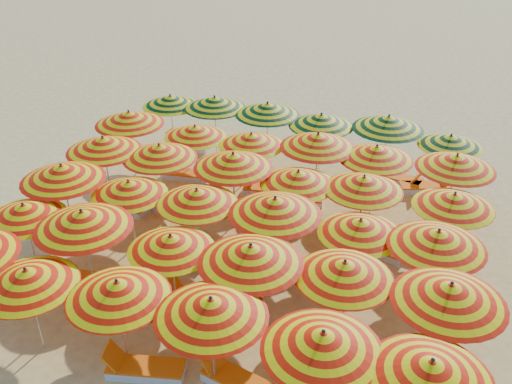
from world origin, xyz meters
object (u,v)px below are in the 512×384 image
umbrella_2 (118,290)px  umbrella_12 (62,173)px  umbrella_22 (364,183)px  lounger_8 (124,204)px  lounger_9 (151,201)px  umbrella_28 (376,153)px  umbrella_27 (318,141)px  umbrella_15 (275,206)px  lounger_16 (399,179)px  umbrella_18 (103,144)px  umbrella_33 (321,120)px  umbrella_20 (233,161)px  lounger_17 (426,187)px  beachgoer_b (338,261)px  umbrella_9 (251,254)px  umbrella_31 (215,103)px  umbrella_13 (129,188)px  lounger_6 (253,268)px  lounger_12 (187,174)px  umbrella_8 (171,243)px  umbrella_11 (450,293)px  lounger_15 (188,145)px  umbrella_6 (24,212)px  umbrella_3 (211,308)px  umbrella_14 (197,197)px  lounger_4 (195,304)px  umbrella_7 (82,220)px  umbrella_29 (456,162)px  umbrella_10 (344,270)px  lounger_3 (78,280)px  umbrella_4 (323,342)px  lounger_5 (181,251)px  lounger_14 (295,199)px  umbrella_19 (160,152)px  umbrella_25 (195,131)px  umbrella_32 (267,109)px  umbrella_26 (251,140)px  lounger_13 (267,189)px  umbrella_34 (388,123)px  umbrella_30 (170,101)px  umbrella_17 (438,239)px  umbrella_35 (450,141)px  lounger_1 (238,382)px  umbrella_16 (360,227)px  umbrella_21 (298,178)px

umbrella_2 → umbrella_12: size_ratio=0.96×
umbrella_22 → lounger_8: umbrella_22 is taller
lounger_9 → umbrella_28: bearing=-146.5°
umbrella_27 → umbrella_28: 1.86m
umbrella_15 → lounger_16: bearing=67.8°
umbrella_18 → umbrella_33: size_ratio=0.91×
umbrella_18 → umbrella_20: umbrella_20 is taller
lounger_17 → beachgoer_b: (-1.95, -6.00, 0.63)m
umbrella_9 → umbrella_31: size_ratio=1.17×
umbrella_13 → lounger_6: (3.67, -0.10, -1.84)m
lounger_6 → lounger_12: 6.01m
umbrella_8 → umbrella_11: bearing=-1.5°
umbrella_31 → lounger_15: 2.40m
umbrella_33 → umbrella_6: bearing=-126.5°
umbrella_3 → umbrella_11: umbrella_11 is taller
umbrella_12 → lounger_15: umbrella_12 is taller
umbrella_3 → umbrella_14: bearing=116.9°
umbrella_3 → umbrella_31: umbrella_3 is taller
lounger_4 → lounger_15: (-4.11, 8.68, 0.00)m
umbrella_7 → umbrella_29: (8.60, 6.29, -0.08)m
umbrella_18 → lounger_8: 2.12m
umbrella_10 → lounger_3: umbrella_10 is taller
umbrella_4 → lounger_5: umbrella_4 is taller
umbrella_9 → lounger_4: umbrella_9 is taller
lounger_14 → umbrella_19: bearing=14.4°
umbrella_28 → umbrella_2: bearing=-117.4°
umbrella_25 → umbrella_28: bearing=-1.1°
umbrella_15 → umbrella_11: bearing=-25.9°
umbrella_10 → lounger_16: umbrella_10 is taller
umbrella_10 → umbrella_32: size_ratio=0.80×
umbrella_26 → lounger_13: 1.95m
lounger_14 → umbrella_34: bearing=-147.6°
umbrella_30 → umbrella_31: umbrella_31 is taller
umbrella_10 → umbrella_11: (2.20, -0.27, 0.14)m
umbrella_13 → lounger_6: bearing=-1.6°
umbrella_10 → lounger_15: (-7.74, 8.65, -1.93)m
umbrella_6 → umbrella_15: bearing=16.9°
umbrella_3 → umbrella_28: 8.42m
umbrella_17 → umbrella_35: bearing=88.9°
umbrella_11 → umbrella_30: umbrella_11 is taller
umbrella_27 → umbrella_35: (3.99, 1.99, -0.30)m
umbrella_27 → umbrella_28: (1.85, -0.08, -0.11)m
umbrella_14 → umbrella_17: 6.22m
lounger_1 → umbrella_16: bearing=-100.3°
umbrella_31 → umbrella_32: umbrella_32 is taller
umbrella_19 → umbrella_31: size_ratio=1.14×
umbrella_19 → umbrella_21: bearing=-1.5°
umbrella_25 → umbrella_27: size_ratio=0.89×
umbrella_35 → lounger_9: 10.02m
umbrella_7 → lounger_12: bearing=92.8°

